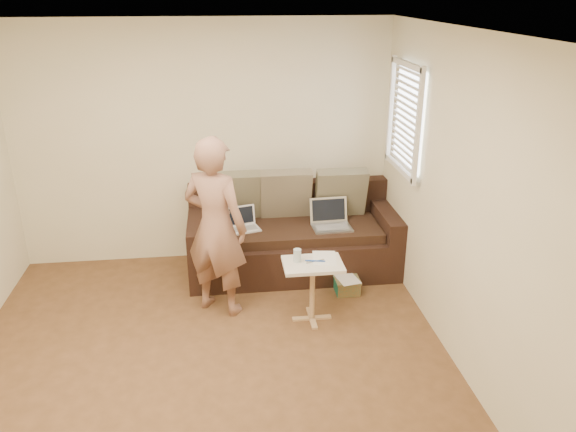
# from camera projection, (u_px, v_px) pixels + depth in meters

# --- Properties ---
(floor) EXTENTS (4.50, 4.50, 0.00)m
(floor) POSITION_uv_depth(u_px,v_px,m) (210.00, 378.00, 4.45)
(floor) COLOR #52371E
(floor) RESTS_ON ground
(ceiling) EXTENTS (4.50, 4.50, 0.00)m
(ceiling) POSITION_uv_depth(u_px,v_px,m) (187.00, 34.00, 3.47)
(ceiling) COLOR white
(ceiling) RESTS_ON wall_back
(wall_back) EXTENTS (4.00, 0.00, 4.00)m
(wall_back) POSITION_uv_depth(u_px,v_px,m) (204.00, 145.00, 6.03)
(wall_back) COLOR beige
(wall_back) RESTS_ON ground
(wall_right) EXTENTS (0.00, 4.50, 4.50)m
(wall_right) POSITION_uv_depth(u_px,v_px,m) (471.00, 214.00, 4.19)
(wall_right) COLOR beige
(wall_right) RESTS_ON ground
(window_blinds) EXTENTS (0.12, 0.88, 1.08)m
(window_blinds) POSITION_uv_depth(u_px,v_px,m) (405.00, 118.00, 5.42)
(window_blinds) COLOR white
(window_blinds) RESTS_ON wall_right
(sofa) EXTENTS (2.20, 0.95, 0.85)m
(sofa) POSITION_uv_depth(u_px,v_px,m) (293.00, 233.00, 6.03)
(sofa) COLOR black
(sofa) RESTS_ON ground
(pillow_left) EXTENTS (0.55, 0.29, 0.57)m
(pillow_left) POSITION_uv_depth(u_px,v_px,m) (235.00, 196.00, 6.05)
(pillow_left) COLOR #605A47
(pillow_left) RESTS_ON sofa
(pillow_mid) EXTENTS (0.55, 0.27, 0.57)m
(pillow_mid) POSITION_uv_depth(u_px,v_px,m) (286.00, 194.00, 6.10)
(pillow_mid) COLOR #635E47
(pillow_mid) RESTS_ON sofa
(pillow_right) EXTENTS (0.55, 0.28, 0.57)m
(pillow_right) POSITION_uv_depth(u_px,v_px,m) (341.00, 193.00, 6.13)
(pillow_right) COLOR #605A47
(pillow_right) RESTS_ON sofa
(laptop_silver) EXTENTS (0.42, 0.31, 0.27)m
(laptop_silver) POSITION_uv_depth(u_px,v_px,m) (332.00, 228.00, 5.91)
(laptop_silver) COLOR #B7BABC
(laptop_silver) RESTS_ON sofa
(laptop_white) EXTENTS (0.36, 0.30, 0.23)m
(laptop_white) POSITION_uv_depth(u_px,v_px,m) (244.00, 230.00, 5.87)
(laptop_white) COLOR white
(laptop_white) RESTS_ON sofa
(person) EXTENTS (0.75, 0.68, 1.70)m
(person) POSITION_uv_depth(u_px,v_px,m) (215.00, 227.00, 5.11)
(person) COLOR #89564B
(person) RESTS_ON ground
(side_table) EXTENTS (0.53, 0.37, 0.59)m
(side_table) POSITION_uv_depth(u_px,v_px,m) (312.00, 291.00, 5.14)
(side_table) COLOR silver
(side_table) RESTS_ON ground
(drinking_glass) EXTENTS (0.07, 0.07, 0.12)m
(drinking_glass) POSITION_uv_depth(u_px,v_px,m) (297.00, 255.00, 5.03)
(drinking_glass) COLOR silver
(drinking_glass) RESTS_ON side_table
(scissors) EXTENTS (0.20, 0.15, 0.02)m
(scissors) POSITION_uv_depth(u_px,v_px,m) (315.00, 261.00, 5.04)
(scissors) COLOR silver
(scissors) RESTS_ON side_table
(paper_on_table) EXTENTS (0.25, 0.33, 0.00)m
(paper_on_table) POSITION_uv_depth(u_px,v_px,m) (324.00, 258.00, 5.11)
(paper_on_table) COLOR white
(paper_on_table) RESTS_ON side_table
(striped_box) EXTENTS (0.25, 0.25, 0.16)m
(striped_box) POSITION_uv_depth(u_px,v_px,m) (347.00, 285.00, 5.69)
(striped_box) COLOR #B94F1B
(striped_box) RESTS_ON ground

